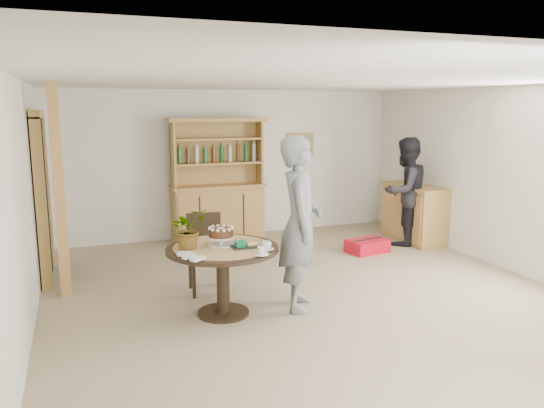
{
  "coord_description": "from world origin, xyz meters",
  "views": [
    {
      "loc": [
        -2.5,
        -5.3,
        2.22
      ],
      "look_at": [
        -0.29,
        0.66,
        1.05
      ],
      "focal_mm": 35.0,
      "sensor_mm": 36.0,
      "label": 1
    }
  ],
  "objects_px": {
    "sideboard": "(414,213)",
    "teen_boy": "(300,224)",
    "adult_person": "(405,192)",
    "hutch": "(218,199)",
    "red_suitcase": "(367,246)",
    "dining_table": "(223,260)",
    "dining_chair": "(205,248)"
  },
  "relations": [
    {
      "from": "sideboard",
      "to": "teen_boy",
      "type": "distance_m",
      "value": 3.69
    },
    {
      "from": "sideboard",
      "to": "adult_person",
      "type": "relative_size",
      "value": 0.72
    },
    {
      "from": "sideboard",
      "to": "adult_person",
      "type": "distance_m",
      "value": 0.51
    },
    {
      "from": "hutch",
      "to": "red_suitcase",
      "type": "bearing_deg",
      "value": -39.59
    },
    {
      "from": "teen_boy",
      "to": "adult_person",
      "type": "height_order",
      "value": "teen_boy"
    },
    {
      "from": "hutch",
      "to": "sideboard",
      "type": "distance_m",
      "value": 3.29
    },
    {
      "from": "sideboard",
      "to": "adult_person",
      "type": "height_order",
      "value": "adult_person"
    },
    {
      "from": "dining_table",
      "to": "red_suitcase",
      "type": "bearing_deg",
      "value": 30.84
    },
    {
      "from": "dining_chair",
      "to": "dining_table",
      "type": "bearing_deg",
      "value": -85.68
    },
    {
      "from": "hutch",
      "to": "red_suitcase",
      "type": "distance_m",
      "value": 2.59
    },
    {
      "from": "hutch",
      "to": "sideboard",
      "type": "height_order",
      "value": "hutch"
    },
    {
      "from": "teen_boy",
      "to": "adult_person",
      "type": "bearing_deg",
      "value": -31.35
    },
    {
      "from": "dining_table",
      "to": "adult_person",
      "type": "bearing_deg",
      "value": 27.7
    },
    {
      "from": "dining_chair",
      "to": "sideboard",
      "type": "bearing_deg",
      "value": 21.87
    },
    {
      "from": "dining_table",
      "to": "adult_person",
      "type": "height_order",
      "value": "adult_person"
    },
    {
      "from": "sideboard",
      "to": "red_suitcase",
      "type": "xyz_separation_m",
      "value": [
        -1.09,
        -0.37,
        -0.37
      ]
    },
    {
      "from": "hutch",
      "to": "sideboard",
      "type": "bearing_deg",
      "value": -22.21
    },
    {
      "from": "dining_table",
      "to": "red_suitcase",
      "type": "height_order",
      "value": "dining_table"
    },
    {
      "from": "dining_chair",
      "to": "teen_boy",
      "type": "xyz_separation_m",
      "value": [
        0.84,
        -0.93,
        0.43
      ]
    },
    {
      "from": "dining_table",
      "to": "hutch",
      "type": "bearing_deg",
      "value": 76.24
    },
    {
      "from": "red_suitcase",
      "to": "adult_person",
      "type": "bearing_deg",
      "value": 5.42
    },
    {
      "from": "adult_person",
      "to": "red_suitcase",
      "type": "relative_size",
      "value": 2.63
    },
    {
      "from": "teen_boy",
      "to": "red_suitcase",
      "type": "relative_size",
      "value": 2.91
    },
    {
      "from": "sideboard",
      "to": "hutch",
      "type": "bearing_deg",
      "value": 157.79
    },
    {
      "from": "red_suitcase",
      "to": "hutch",
      "type": "bearing_deg",
      "value": 130.15
    },
    {
      "from": "dining_table",
      "to": "adult_person",
      "type": "distance_m",
      "value": 4.02
    },
    {
      "from": "dining_chair",
      "to": "teen_boy",
      "type": "relative_size",
      "value": 0.49
    },
    {
      "from": "dining_table",
      "to": "dining_chair",
      "type": "distance_m",
      "value": 0.83
    },
    {
      "from": "dining_chair",
      "to": "teen_boy",
      "type": "height_order",
      "value": "teen_boy"
    },
    {
      "from": "sideboard",
      "to": "red_suitcase",
      "type": "height_order",
      "value": "sideboard"
    },
    {
      "from": "hutch",
      "to": "dining_chair",
      "type": "xyz_separation_m",
      "value": [
        -0.79,
        -2.42,
        -0.15
      ]
    },
    {
      "from": "sideboard",
      "to": "teen_boy",
      "type": "height_order",
      "value": "teen_boy"
    }
  ]
}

